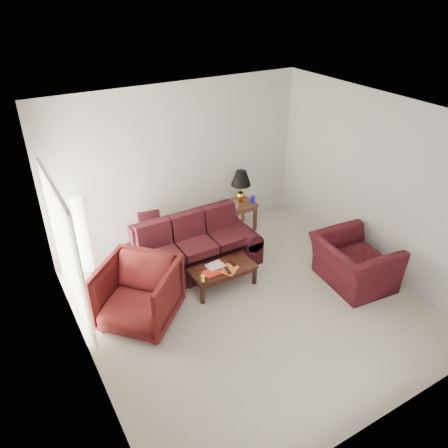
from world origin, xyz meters
name	(u,v)px	position (x,y,z in m)	size (l,w,h in m)	color
floor	(251,304)	(0.00, 0.00, 0.00)	(5.00, 5.00, 0.00)	beige
blinds	(65,251)	(-2.42, 1.30, 1.08)	(0.10, 2.00, 2.16)	silver
sofa	(194,247)	(-0.34, 1.30, 0.47)	(2.30, 0.99, 0.94)	black
throw_pillow	(150,222)	(-0.81, 2.11, 0.71)	(0.38, 0.11, 0.38)	black
end_table	(240,216)	(1.12, 2.11, 0.29)	(0.54, 0.54, 0.59)	#452417
table_lamp	(241,186)	(1.16, 2.17, 0.92)	(0.39, 0.39, 0.66)	gold
clock	(235,205)	(0.91, 1.98, 0.66)	(0.14, 0.05, 0.14)	silver
blue_canister	(253,200)	(1.32, 1.98, 0.66)	(0.10, 0.10, 0.15)	#1A158D
picture_frame	(226,197)	(0.93, 2.35, 0.66)	(0.12, 0.02, 0.15)	#B8B9BD
floor_lamp	(82,236)	(-1.99, 2.20, 0.73)	(0.24, 0.24, 1.45)	white
armchair_left	(138,294)	(-1.64, 0.54, 0.50)	(1.06, 1.09, 0.99)	#491011
armchair_right	(354,262)	(1.78, -0.38, 0.40)	(1.24, 1.09, 0.81)	#3C0E14
coffee_table	(222,277)	(-0.16, 0.63, 0.19)	(1.08, 0.54, 0.38)	black
magazine_red	(212,273)	(-0.39, 0.58, 0.39)	(0.29, 0.22, 0.02)	red
magazine_white	(215,266)	(-0.24, 0.73, 0.39)	(0.29, 0.22, 0.02)	white
magazine_orange	(229,270)	(-0.09, 0.51, 0.39)	(0.30, 0.22, 0.02)	orange
remote_a	(228,270)	(-0.14, 0.48, 0.41)	(0.06, 0.19, 0.02)	black
remote_b	(232,264)	(0.01, 0.61, 0.41)	(0.05, 0.17, 0.02)	black
yellow_glass	(203,278)	(-0.61, 0.47, 0.43)	(0.06, 0.06, 0.11)	#F3FC38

